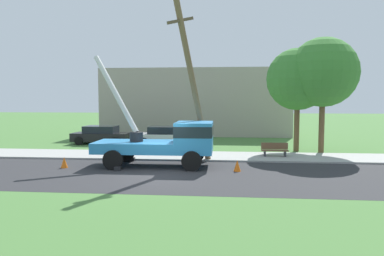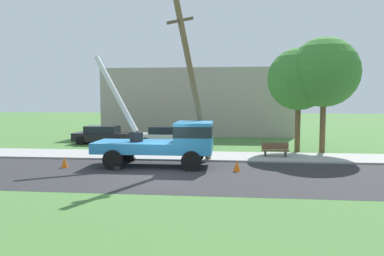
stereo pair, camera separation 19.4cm
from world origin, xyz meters
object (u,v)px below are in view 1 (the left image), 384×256
Objects in this scene: park_bench at (275,150)px; parked_sedan_black at (101,135)px; leaning_utility_pole at (193,82)px; traffic_cone_behind at (64,162)px; utility_truck at (170,140)px; roadside_tree_near at (298,79)px; traffic_cone_ahead at (237,166)px; roadside_tree_far at (323,73)px; parked_sedan_silver at (165,136)px.

parked_sedan_black is at bearing 156.32° from park_bench.
leaning_utility_pole is 15.61× the size of traffic_cone_behind.
roadside_tree_near is at bearing 39.32° from utility_truck.
roadside_tree_far reaches higher than traffic_cone_ahead.
parked_sedan_black is 2.77× the size of park_bench.
parked_sedan_silver reaches higher than traffic_cone_ahead.
parked_sedan_silver is 0.59× the size of roadside_tree_far.
roadside_tree_near is 0.92× the size of roadside_tree_far.
utility_truck is 0.78× the size of leaning_utility_pole.
roadside_tree_near is 1.67m from roadside_tree_far.
traffic_cone_ahead is 8.87m from traffic_cone_behind.
parked_sedan_silver is (-5.26, 9.86, 0.43)m from traffic_cone_ahead.
traffic_cone_behind is at bearing -110.30° from parked_sedan_silver.
parked_sedan_black reaches higher than traffic_cone_ahead.
traffic_cone_ahead is 5.01m from park_bench.
leaning_utility_pole is at bearing -149.99° from roadside_tree_far.
parked_sedan_black is (-1.49, 9.92, 0.43)m from traffic_cone_behind.
parked_sedan_silver is at bearing 165.07° from roadside_tree_near.
parked_sedan_black is 1.00× the size of parked_sedan_silver.
utility_truck is at bearing 163.13° from traffic_cone_ahead.
traffic_cone_behind is 12.05m from park_bench.
traffic_cone_behind is 0.13× the size of parked_sedan_black.
parked_sedan_black is at bearing 136.03° from traffic_cone_ahead.
roadside_tree_near reaches higher than parked_sedan_black.
parked_sedan_silver reaches higher than park_bench.
roadside_tree_near is at bearing -10.35° from parked_sedan_black.
utility_truck reaches higher than park_bench.
parked_sedan_silver is (-2.86, 7.83, -3.77)m from leaning_utility_pole.
leaning_utility_pole is 1.98× the size of parked_sedan_silver.
leaning_utility_pole is at bearing -140.94° from roadside_tree_near.
traffic_cone_ahead is at bearing -118.10° from park_bench.
traffic_cone_ahead is at bearing -43.97° from parked_sedan_black.
leaning_utility_pole is 5.25m from traffic_cone_ahead.
leaning_utility_pole is 5.46× the size of park_bench.
traffic_cone_ahead is 0.13× the size of parked_sedan_silver.
parked_sedan_silver is at bearing 101.23° from utility_truck.
roadside_tree_far is (9.14, 5.60, 3.83)m from utility_truck.
parked_sedan_silver is 9.36m from park_bench.
parked_sedan_silver is 12.21m from roadside_tree_far.
leaning_utility_pole reaches higher than utility_truck.
traffic_cone_behind is 16.68m from roadside_tree_far.
parked_sedan_silver is 0.64× the size of roadside_tree_near.
utility_truck is at bearing -78.77° from parked_sedan_silver.
utility_truck is 0.90× the size of roadside_tree_far.
traffic_cone_ahead is 0.08× the size of roadside_tree_near.
utility_truck is 8.99m from parked_sedan_silver.
traffic_cone_behind is at bearing -155.57° from roadside_tree_far.
roadside_tree_far is at bearing -16.36° from parked_sedan_silver.
utility_truck is at bearing -52.51° from parked_sedan_black.
utility_truck is 11.28m from parked_sedan_black.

